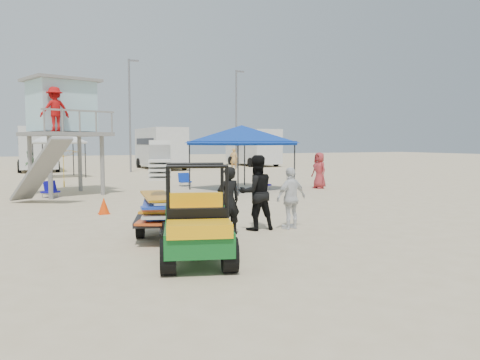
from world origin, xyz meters
name	(u,v)px	position (x,y,z in m)	size (l,w,h in m)	color
ground	(288,271)	(0.00, 0.00, 0.00)	(140.00, 140.00, 0.00)	beige
utility_cart	(196,217)	(-1.18, 1.26, 0.81)	(1.77, 2.54, 1.75)	#0D591E
surf_trailer	(162,203)	(-1.17, 3.59, 0.79)	(1.65, 2.32, 1.94)	black
man_left	(229,201)	(0.34, 3.29, 0.80)	(0.58, 0.38, 1.59)	black
man_mid	(256,193)	(1.19, 3.54, 0.92)	(0.90, 0.70, 1.85)	black
man_right	(291,198)	(2.04, 3.29, 0.77)	(0.91, 0.38, 1.54)	white
lifeguard_tower	(62,111)	(-2.49, 13.75, 3.43)	(3.63, 3.63, 4.61)	gray
canopy_blue	(242,129)	(4.93, 12.37, 2.76)	(4.36, 4.36, 3.31)	black
canopy_white_c	(58,132)	(-2.00, 23.87, 2.79)	(3.04, 3.04, 3.34)	black
umbrella_b	(64,168)	(-2.23, 16.97, 0.95)	(2.06, 2.10, 1.89)	gold
cone_near	(104,206)	(-1.83, 7.73, 0.25)	(0.34, 0.34, 0.50)	#FF4208
beach_chair_a	(50,189)	(-3.06, 13.04, 0.31)	(0.73, 0.83, 0.64)	#110E9A
beach_chair_b	(262,183)	(5.90, 12.20, 0.31)	(0.62, 0.67, 0.64)	#180E97
beach_chair_c	(184,180)	(3.19, 15.29, 0.31)	(0.57, 0.60, 0.64)	#0E309D
rv_mid_left	(37,147)	(-3.00, 31.49, 1.80)	(2.65, 6.50, 3.25)	silver
rv_mid_right	(160,146)	(6.00, 29.99, 1.80)	(2.64, 7.00, 3.25)	silver
rv_far_right	(253,146)	(15.00, 31.49, 1.80)	(2.64, 6.60, 3.25)	silver
light_pole_left	(130,116)	(3.00, 27.00, 4.00)	(0.14, 0.14, 8.00)	slate
light_pole_right	(236,119)	(12.00, 28.50, 4.00)	(0.14, 0.14, 8.00)	slate
distant_beachgoers	(105,167)	(-0.01, 19.10, 0.83)	(18.68, 16.33, 1.68)	#306792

